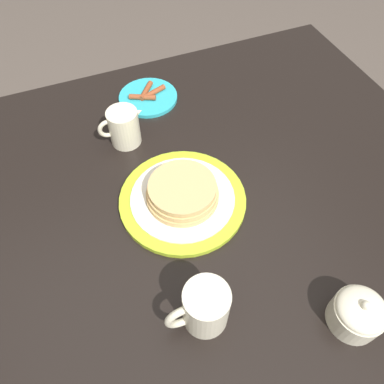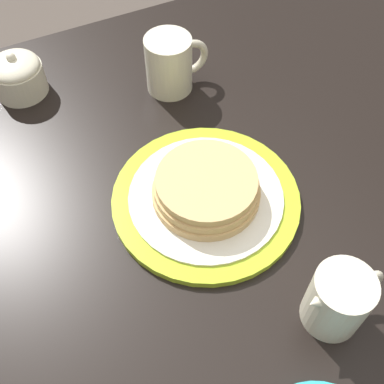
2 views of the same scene
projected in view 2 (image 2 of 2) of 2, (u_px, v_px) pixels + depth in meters
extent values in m
plane|color=#51473F|center=(201.00, 363.00, 1.32)|extent=(8.00, 8.00, 0.00)
cube|color=black|center=(209.00, 214.00, 0.71)|extent=(1.31, 1.00, 0.03)
cube|color=black|center=(319.00, 98.00, 1.40)|extent=(0.07, 0.07, 0.74)
cylinder|color=#AAC628|center=(208.00, 198.00, 0.70)|extent=(0.27, 0.27, 0.01)
cylinder|color=white|center=(209.00, 195.00, 0.70)|extent=(0.22, 0.22, 0.00)
cylinder|color=tan|center=(209.00, 192.00, 0.69)|extent=(0.16, 0.16, 0.01)
cylinder|color=tan|center=(209.00, 186.00, 0.68)|extent=(0.15, 0.15, 0.01)
cylinder|color=tan|center=(209.00, 180.00, 0.67)|extent=(0.14, 0.14, 0.01)
cylinder|color=beige|center=(169.00, 64.00, 0.81)|extent=(0.08, 0.08, 0.10)
torus|color=beige|center=(190.00, 58.00, 0.82)|extent=(0.07, 0.01, 0.07)
cylinder|color=#472819|center=(168.00, 44.00, 0.78)|extent=(0.07, 0.07, 0.00)
cylinder|color=beige|center=(337.00, 300.00, 0.57)|extent=(0.07, 0.07, 0.09)
cone|color=beige|center=(320.00, 301.00, 0.53)|extent=(0.04, 0.03, 0.04)
torus|color=beige|center=(365.00, 285.00, 0.57)|extent=(0.05, 0.01, 0.05)
cylinder|color=beige|center=(19.00, 79.00, 0.82)|extent=(0.09, 0.09, 0.05)
ellipsoid|color=beige|center=(14.00, 66.00, 0.80)|extent=(0.08, 0.08, 0.03)
sphere|color=beige|center=(11.00, 57.00, 0.79)|extent=(0.02, 0.02, 0.02)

